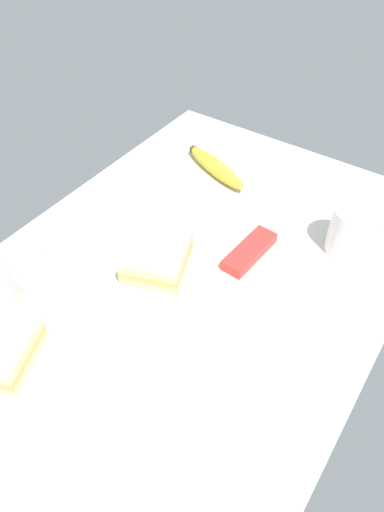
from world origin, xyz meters
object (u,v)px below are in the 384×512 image
(coffee_mug_black, at_px, (352,230))
(glass_of_milk, at_px, (30,273))
(banana, at_px, (216,167))
(snack_bar, at_px, (249,251))
(sandwich_side, at_px, (157,258))

(coffee_mug_black, relative_size, glass_of_milk, 1.04)
(banana, bearing_deg, snack_bar, -134.02)
(glass_of_milk, xyz_separation_m, snack_bar, (0.27, -0.25, -0.03))
(glass_of_milk, distance_m, snack_bar, 0.37)
(glass_of_milk, xyz_separation_m, banana, (0.44, -0.07, -0.02))
(coffee_mug_black, bearing_deg, banana, 78.65)
(coffee_mug_black, relative_size, sandwich_side, 0.71)
(snack_bar, bearing_deg, coffee_mug_black, -46.79)
(sandwich_side, height_order, glass_of_milk, glass_of_milk)
(coffee_mug_black, bearing_deg, glass_of_milk, 134.77)
(banana, distance_m, snack_bar, 0.25)
(sandwich_side, distance_m, glass_of_milk, 0.20)
(coffee_mug_black, height_order, banana, coffee_mug_black)
(banana, bearing_deg, glass_of_milk, 171.29)
(sandwich_side, xyz_separation_m, banana, (0.29, 0.06, -0.01))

